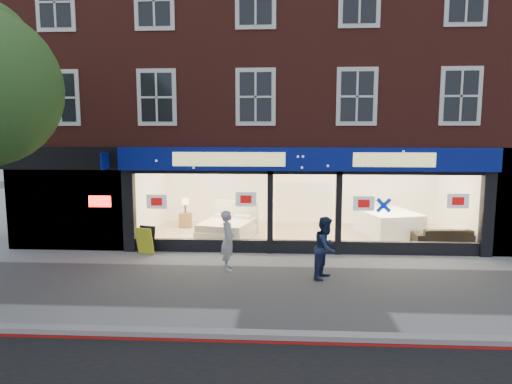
# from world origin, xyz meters

# --- Properties ---
(ground) EXTENTS (120.00, 120.00, 0.00)m
(ground) POSITION_xyz_m (0.00, 0.00, 0.00)
(ground) COLOR gray
(ground) RESTS_ON ground
(kerb_line) EXTENTS (60.00, 0.10, 0.01)m
(kerb_line) POSITION_xyz_m (0.00, -3.10, 0.01)
(kerb_line) COLOR #8C0A07
(kerb_line) RESTS_ON ground
(kerb_stone) EXTENTS (60.00, 0.25, 0.12)m
(kerb_stone) POSITION_xyz_m (0.00, -2.90, 0.06)
(kerb_stone) COLOR gray
(kerb_stone) RESTS_ON ground
(showroom_floor) EXTENTS (11.00, 4.50, 0.10)m
(showroom_floor) POSITION_xyz_m (0.00, 5.25, 0.05)
(showroom_floor) COLOR tan
(showroom_floor) RESTS_ON ground
(building) EXTENTS (19.00, 8.26, 10.30)m
(building) POSITION_xyz_m (-0.02, 6.93, 6.67)
(building) COLOR maroon
(building) RESTS_ON ground
(display_bed) EXTENTS (2.10, 2.38, 1.16)m
(display_bed) POSITION_xyz_m (-2.58, 4.70, 0.43)
(display_bed) COLOR beige
(display_bed) RESTS_ON showroom_floor
(bedside_table) EXTENTS (0.48, 0.48, 0.55)m
(bedside_table) POSITION_xyz_m (-4.40, 6.24, 0.38)
(bedside_table) COLOR brown
(bedside_table) RESTS_ON showroom_floor
(mattress_stack) EXTENTS (2.22, 2.54, 0.86)m
(mattress_stack) POSITION_xyz_m (3.10, 5.32, 0.53)
(mattress_stack) COLOR white
(mattress_stack) RESTS_ON showroom_floor
(sofa) EXTENTS (2.01, 0.82, 0.58)m
(sofa) POSITION_xyz_m (4.60, 3.90, 0.39)
(sofa) COLOR black
(sofa) RESTS_ON showroom_floor
(a_board) EXTENTS (0.64, 0.50, 0.87)m
(a_board) POSITION_xyz_m (-4.90, 2.70, 0.43)
(a_board) COLOR gold
(a_board) RESTS_ON ground
(pedestrian_grey) EXTENTS (0.47, 0.65, 1.64)m
(pedestrian_grey) POSITION_xyz_m (-2.16, 1.26, 0.82)
(pedestrian_grey) COLOR #A5A9AD
(pedestrian_grey) RESTS_ON ground
(pedestrian_blue) EXTENTS (0.90, 0.98, 1.62)m
(pedestrian_blue) POSITION_xyz_m (0.45, 0.63, 0.81)
(pedestrian_blue) COLOR #172341
(pedestrian_blue) RESTS_ON ground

